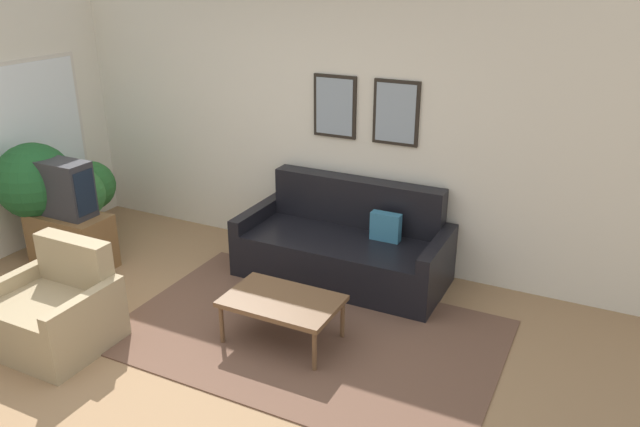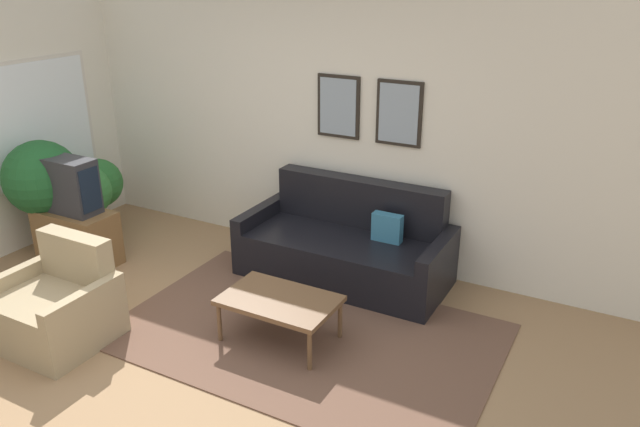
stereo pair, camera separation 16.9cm
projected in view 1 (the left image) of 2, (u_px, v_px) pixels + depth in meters
ground_plane at (160, 372)px, 4.63m from camera, size 16.00×16.00×0.00m
area_rug at (307, 334)px, 5.09m from camera, size 3.05×1.95×0.01m
wall_back at (312, 123)px, 6.19m from camera, size 8.00×0.09×2.70m
couch at (345, 247)px, 5.96m from camera, size 1.97×0.90×0.90m
coffee_table at (282, 303)px, 4.89m from camera, size 0.90×0.58×0.38m
tv_stand at (72, 240)px, 6.17m from camera, size 0.82×0.42×0.55m
tv at (64, 188)px, 5.97m from camera, size 0.57×0.28×0.54m
armchair at (55, 312)px, 4.89m from camera, size 0.86×0.76×0.81m
potted_plant_tall at (35, 184)px, 6.16m from camera, size 0.76×0.76×1.21m
potted_plant_by_window at (91, 188)px, 6.89m from camera, size 0.54×0.54×0.82m
potted_plant_small at (78, 197)px, 6.48m from camera, size 0.57×0.57×0.88m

